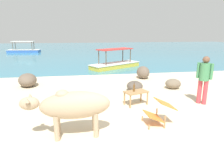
# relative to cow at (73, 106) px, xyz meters

# --- Properties ---
(sand_beach) EXTENTS (18.00, 14.00, 0.04)m
(sand_beach) POSITION_rel_cow_xyz_m (1.85, -0.33, -0.77)
(sand_beach) COLOR beige
(sand_beach) RESTS_ON ground
(water_surface) EXTENTS (60.00, 36.00, 0.03)m
(water_surface) POSITION_rel_cow_xyz_m (1.85, 21.67, -0.79)
(water_surface) COLOR teal
(water_surface) RESTS_ON ground
(cow) EXTENTS (2.02, 0.64, 1.14)m
(cow) POSITION_rel_cow_xyz_m (0.00, 0.00, 0.00)
(cow) COLOR tan
(cow) RESTS_ON sand_beach
(low_bench_table) EXTENTS (0.86, 0.67, 0.47)m
(low_bench_table) POSITION_rel_cow_xyz_m (1.99, 1.76, -0.36)
(low_bench_table) COLOR #A37A4C
(low_bench_table) RESTS_ON sand_beach
(bottle) EXTENTS (0.07, 0.07, 0.30)m
(bottle) POSITION_rel_cow_xyz_m (1.91, 1.77, -0.17)
(bottle) COLOR brown
(bottle) RESTS_ON low_bench_table
(deck_chair_near) EXTENTS (0.78, 0.57, 0.68)m
(deck_chair_near) POSITION_rel_cow_xyz_m (2.20, 0.26, -0.37)
(deck_chair_near) COLOR #A37A4C
(deck_chair_near) RESTS_ON sand_beach
(person_standing) EXTENTS (0.38, 0.39, 1.62)m
(person_standing) POSITION_rel_cow_xyz_m (4.22, 1.52, 0.19)
(person_standing) COLOR #CC3D47
(person_standing) RESTS_ON sand_beach
(shore_rock_large) EXTENTS (1.01, 1.20, 0.58)m
(shore_rock_large) POSITION_rel_cow_xyz_m (-2.18, 4.75, -0.46)
(shore_rock_large) COLOR #6B5B4C
(shore_rock_large) RESTS_ON sand_beach
(shore_rock_medium) EXTENTS (0.77, 0.71, 0.42)m
(shore_rock_medium) POSITION_rel_cow_xyz_m (4.09, 3.42, -0.54)
(shore_rock_medium) COLOR #756651
(shore_rock_medium) RESTS_ON sand_beach
(shore_rock_small) EXTENTS (0.71, 0.76, 0.42)m
(shore_rock_small) POSITION_rel_cow_xyz_m (2.37, 3.33, -0.55)
(shore_rock_small) COLOR brown
(shore_rock_small) RESTS_ON sand_beach
(shore_rock_flat) EXTENTS (0.74, 0.90, 0.64)m
(shore_rock_flat) POSITION_rel_cow_xyz_m (3.38, 5.45, -0.43)
(shore_rock_flat) COLOR #6B5B4C
(shore_rock_flat) RESTS_ON sand_beach
(boat_yellow) EXTENTS (3.74, 2.90, 1.29)m
(boat_yellow) POSITION_rel_cow_xyz_m (2.49, 8.90, -0.50)
(boat_yellow) COLOR gold
(boat_yellow) RESTS_ON water_surface
(boat_blue) EXTENTS (3.76, 1.47, 1.29)m
(boat_blue) POSITION_rel_cow_xyz_m (-6.43, 20.66, -0.50)
(boat_blue) COLOR #3866B7
(boat_blue) RESTS_ON water_surface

